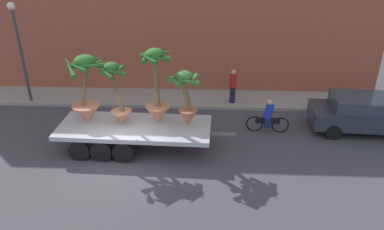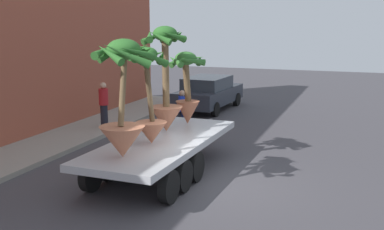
{
  "view_description": "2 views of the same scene",
  "coord_description": "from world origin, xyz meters",
  "px_view_note": "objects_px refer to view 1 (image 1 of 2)",
  "views": [
    {
      "loc": [
        3.23,
        -11.15,
        7.74
      ],
      "look_at": [
        2.62,
        1.51,
        1.43
      ],
      "focal_mm": 34.33,
      "sensor_mm": 36.0,
      "label": 1
    },
    {
      "loc": [
        -11.11,
        -3.73,
        4.16
      ],
      "look_at": [
        2.78,
        1.41,
        1.2
      ],
      "focal_mm": 44.45,
      "sensor_mm": 36.0,
      "label": 2
    }
  ],
  "objects_px": {
    "potted_palm_middle": "(86,94)",
    "cyclist": "(268,118)",
    "potted_palm_rear": "(157,93)",
    "street_lamp": "(19,41)",
    "potted_palm_front": "(186,99)",
    "pedestrian_near_gate": "(233,86)",
    "flatbed_trailer": "(128,130)",
    "potted_palm_extra": "(117,97)",
    "parked_car": "(365,113)"
  },
  "relations": [
    {
      "from": "potted_palm_middle",
      "to": "cyclist",
      "type": "xyz_separation_m",
      "value": [
        7.25,
        1.38,
        -1.54
      ]
    },
    {
      "from": "potted_palm_rear",
      "to": "street_lamp",
      "type": "relative_size",
      "value": 0.63
    },
    {
      "from": "potted_palm_front",
      "to": "cyclist",
      "type": "distance_m",
      "value": 3.99
    },
    {
      "from": "pedestrian_near_gate",
      "to": "potted_palm_front",
      "type": "bearing_deg",
      "value": -115.86
    },
    {
      "from": "potted_palm_rear",
      "to": "street_lamp",
      "type": "distance_m",
      "value": 7.9
    },
    {
      "from": "flatbed_trailer",
      "to": "potted_palm_front",
      "type": "relative_size",
      "value": 3.08
    },
    {
      "from": "potted_palm_extra",
      "to": "parked_car",
      "type": "relative_size",
      "value": 0.54
    },
    {
      "from": "pedestrian_near_gate",
      "to": "cyclist",
      "type": "bearing_deg",
      "value": -62.86
    },
    {
      "from": "cyclist",
      "to": "street_lamp",
      "type": "xyz_separation_m",
      "value": [
        -11.47,
        2.36,
        2.56
      ]
    },
    {
      "from": "potted_palm_rear",
      "to": "parked_car",
      "type": "height_order",
      "value": "potted_palm_rear"
    },
    {
      "from": "potted_palm_front",
      "to": "street_lamp",
      "type": "distance_m",
      "value": 9.02
    },
    {
      "from": "flatbed_trailer",
      "to": "potted_palm_extra",
      "type": "bearing_deg",
      "value": 166.67
    },
    {
      "from": "potted_palm_front",
      "to": "pedestrian_near_gate",
      "type": "height_order",
      "value": "potted_palm_front"
    },
    {
      "from": "potted_palm_rear",
      "to": "potted_palm_extra",
      "type": "bearing_deg",
      "value": -172.47
    },
    {
      "from": "street_lamp",
      "to": "potted_palm_rear",
      "type": "bearing_deg",
      "value": -27.64
    },
    {
      "from": "cyclist",
      "to": "pedestrian_near_gate",
      "type": "xyz_separation_m",
      "value": [
        -1.37,
        2.67,
        0.37
      ]
    },
    {
      "from": "potted_palm_front",
      "to": "pedestrian_near_gate",
      "type": "distance_m",
      "value": 4.77
    },
    {
      "from": "flatbed_trailer",
      "to": "street_lamp",
      "type": "bearing_deg",
      "value": 145.91
    },
    {
      "from": "potted_palm_rear",
      "to": "potted_palm_middle",
      "type": "bearing_deg",
      "value": -177.92
    },
    {
      "from": "potted_palm_rear",
      "to": "parked_car",
      "type": "relative_size",
      "value": 0.65
    },
    {
      "from": "potted_palm_extra",
      "to": "potted_palm_middle",
      "type": "bearing_deg",
      "value": 175.46
    },
    {
      "from": "potted_palm_middle",
      "to": "street_lamp",
      "type": "bearing_deg",
      "value": 138.49
    },
    {
      "from": "potted_palm_middle",
      "to": "potted_palm_front",
      "type": "bearing_deg",
      "value": -1.91
    },
    {
      "from": "potted_palm_rear",
      "to": "flatbed_trailer",
      "type": "bearing_deg",
      "value": -166.81
    },
    {
      "from": "potted_palm_front",
      "to": "potted_palm_extra",
      "type": "distance_m",
      "value": 2.62
    },
    {
      "from": "potted_palm_rear",
      "to": "potted_palm_extra",
      "type": "relative_size",
      "value": 1.2
    },
    {
      "from": "street_lamp",
      "to": "pedestrian_near_gate",
      "type": "bearing_deg",
      "value": 1.77
    },
    {
      "from": "pedestrian_near_gate",
      "to": "street_lamp",
      "type": "height_order",
      "value": "street_lamp"
    },
    {
      "from": "potted_palm_middle",
      "to": "street_lamp",
      "type": "distance_m",
      "value": 5.73
    },
    {
      "from": "pedestrian_near_gate",
      "to": "street_lamp",
      "type": "xyz_separation_m",
      "value": [
        -10.1,
        -0.31,
        2.19
      ]
    },
    {
      "from": "potted_palm_extra",
      "to": "pedestrian_near_gate",
      "type": "relative_size",
      "value": 1.48
    },
    {
      "from": "flatbed_trailer",
      "to": "potted_palm_middle",
      "type": "bearing_deg",
      "value": 173.6
    },
    {
      "from": "flatbed_trailer",
      "to": "potted_palm_front",
      "type": "xyz_separation_m",
      "value": [
        2.3,
        0.05,
        1.35
      ]
    },
    {
      "from": "parked_car",
      "to": "street_lamp",
      "type": "height_order",
      "value": "street_lamp"
    },
    {
      "from": "pedestrian_near_gate",
      "to": "street_lamp",
      "type": "bearing_deg",
      "value": -178.23
    },
    {
      "from": "potted_palm_middle",
      "to": "pedestrian_near_gate",
      "type": "height_order",
      "value": "potted_palm_middle"
    },
    {
      "from": "potted_palm_front",
      "to": "street_lamp",
      "type": "relative_size",
      "value": 0.47
    },
    {
      "from": "flatbed_trailer",
      "to": "cyclist",
      "type": "xyz_separation_m",
      "value": [
        5.69,
        1.55,
        -0.1
      ]
    },
    {
      "from": "pedestrian_near_gate",
      "to": "potted_palm_extra",
      "type": "bearing_deg",
      "value": -138.23
    },
    {
      "from": "potted_palm_front",
      "to": "pedestrian_near_gate",
      "type": "bearing_deg",
      "value": 64.14
    },
    {
      "from": "parked_car",
      "to": "potted_palm_middle",
      "type": "bearing_deg",
      "value": -171.67
    },
    {
      "from": "flatbed_trailer",
      "to": "potted_palm_rear",
      "type": "distance_m",
      "value": 1.93
    },
    {
      "from": "potted_palm_rear",
      "to": "potted_palm_front",
      "type": "relative_size",
      "value": 1.34
    },
    {
      "from": "potted_palm_extra",
      "to": "street_lamp",
      "type": "xyz_separation_m",
      "value": [
        -5.46,
        3.84,
        1.1
      ]
    },
    {
      "from": "potted_palm_middle",
      "to": "potted_palm_front",
      "type": "distance_m",
      "value": 3.86
    },
    {
      "from": "flatbed_trailer",
      "to": "pedestrian_near_gate",
      "type": "xyz_separation_m",
      "value": [
        4.32,
        4.23,
        0.28
      ]
    },
    {
      "from": "cyclist",
      "to": "potted_palm_middle",
      "type": "bearing_deg",
      "value": -169.24
    },
    {
      "from": "cyclist",
      "to": "parked_car",
      "type": "distance_m",
      "value": 4.16
    },
    {
      "from": "pedestrian_near_gate",
      "to": "parked_car",
      "type": "bearing_deg",
      "value": -23.35
    },
    {
      "from": "potted_palm_middle",
      "to": "potted_palm_front",
      "type": "height_order",
      "value": "potted_palm_middle"
    }
  ]
}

